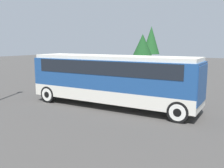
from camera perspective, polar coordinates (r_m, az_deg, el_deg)
The scene contains 6 objects.
ground_plane at distance 15.65m, azimuth 0.00°, elevation -5.17°, with size 120.00×120.00×0.00m, color #423F3D.
tour_bus at distance 15.24m, azimuth 0.31°, elevation 1.78°, with size 10.64×2.58×3.17m.
parked_car_near at distance 23.36m, azimuth 6.78°, elevation 1.19°, with size 4.67×1.90×1.30m.
parked_car_mid at distance 21.95m, azimuth -3.76°, elevation 0.74°, with size 4.71×1.89×1.31m.
tree_left at distance 43.95m, azimuth 8.95°, elevation 9.84°, with size 2.90×2.90×6.82m.
tree_center at distance 34.22m, azimuth 6.99°, elevation 8.16°, with size 3.40×3.40×5.17m.
Camera 1 is at (7.58, -13.13, 3.89)m, focal length 40.00 mm.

